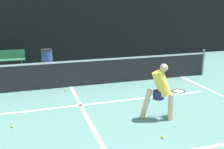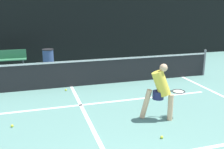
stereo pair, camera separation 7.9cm
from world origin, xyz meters
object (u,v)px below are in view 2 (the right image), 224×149
object	(u,v)px
trash_bin	(48,58)
parked_car	(96,40)
player_practicing	(160,90)
courtside_bench	(8,59)

from	to	relation	value
trash_bin	parked_car	distance (m)	5.53
player_practicing	parked_car	xyz separation A→B (m)	(0.99, 10.99, -0.16)
trash_bin	courtside_bench	bearing A→B (deg)	170.78
player_practicing	courtside_bench	world-z (taller)	player_practicing
courtside_bench	parked_car	world-z (taller)	parked_car
trash_bin	parked_car	bearing A→B (deg)	52.90
courtside_bench	trash_bin	distance (m)	1.77
trash_bin	player_practicing	bearing A→B (deg)	-70.37
player_practicing	trash_bin	xyz separation A→B (m)	(-2.35, 6.58, -0.35)
player_practicing	trash_bin	size ratio (longest dim) A/B	1.67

